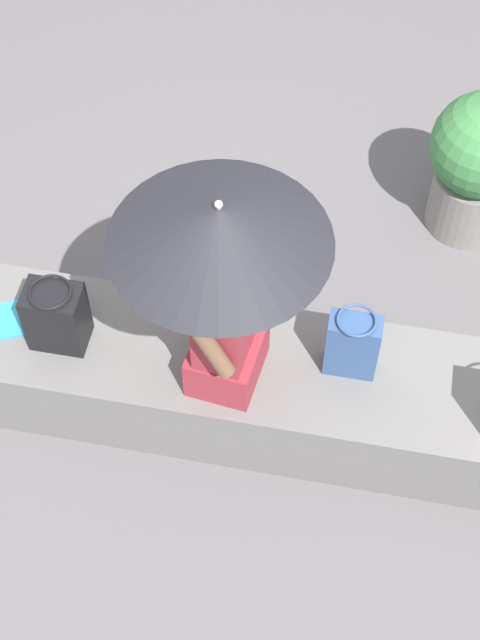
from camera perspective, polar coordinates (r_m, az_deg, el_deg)
ground_plane at (r=4.61m, az=0.69°, el=-5.34°), size 14.00×14.00×0.00m
stone_bench at (r=4.42m, az=0.72°, el=-3.94°), size 3.05×0.63×0.44m
person_seated at (r=3.88m, az=-0.82°, el=-0.02°), size 0.32×0.49×0.90m
parasol at (r=3.37m, az=-1.24°, el=5.59°), size 0.82×0.82×1.14m
tote_bag_canvas at (r=4.24m, az=-10.79°, el=0.23°), size 0.25×0.19×0.35m
shoulder_bag_spare at (r=4.10m, az=6.66°, el=-1.44°), size 0.22×0.17×0.36m
planter_far at (r=5.11m, az=13.98°, el=9.10°), size 0.54×0.54×0.84m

